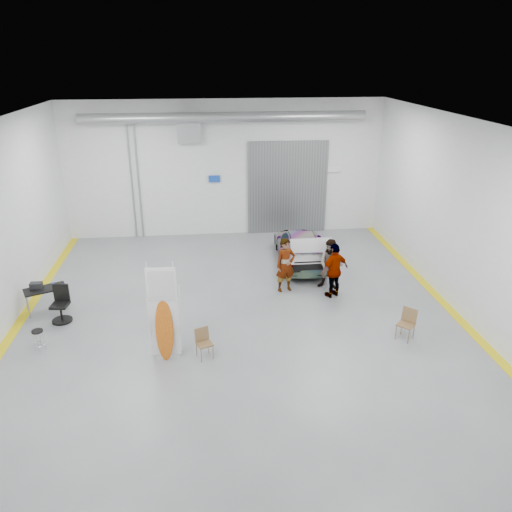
{
  "coord_description": "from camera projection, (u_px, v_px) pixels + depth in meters",
  "views": [
    {
      "loc": [
        -0.99,
        -13.88,
        7.77
      ],
      "look_at": [
        0.66,
        1.4,
        1.5
      ],
      "focal_mm": 35.0,
      "sensor_mm": 36.0,
      "label": 1
    }
  ],
  "objects": [
    {
      "name": "sedan_car",
      "position": [
        300.0,
        246.0,
        19.79
      ],
      "size": [
        2.08,
        4.56,
        1.29
      ],
      "primitive_type": "imported",
      "rotation": [
        0.0,
        0.0,
        3.08
      ],
      "color": "silver",
      "rests_on": "ground"
    },
    {
      "name": "folding_chair_far",
      "position": [
        405.0,
        330.0,
        14.51
      ],
      "size": [
        0.61,
        0.7,
        0.93
      ],
      "rotation": [
        0.0,
        0.0,
        -0.78
      ],
      "color": "brown",
      "rests_on": "ground"
    },
    {
      "name": "office_chair",
      "position": [
        61.0,
        306.0,
        15.43
      ],
      "size": [
        0.62,
        0.62,
        1.16
      ],
      "rotation": [
        0.0,
        0.0,
        -0.12
      ],
      "color": "black",
      "rests_on": "ground"
    },
    {
      "name": "person_a",
      "position": [
        286.0,
        265.0,
        17.23
      ],
      "size": [
        0.8,
        0.63,
        1.93
      ],
      "primitive_type": "imported",
      "rotation": [
        0.0,
        0.0,
        0.26
      ],
      "color": "#966452",
      "rests_on": "ground"
    },
    {
      "name": "trunk_lid",
      "position": [
        311.0,
        249.0,
        17.71
      ],
      "size": [
        1.51,
        0.92,
        0.04
      ],
      "primitive_type": "cube",
      "color": "silver",
      "rests_on": "sedan_car"
    },
    {
      "name": "work_table",
      "position": [
        43.0,
        288.0,
        15.92
      ],
      "size": [
        1.4,
        1.09,
        1.03
      ],
      "rotation": [
        0.0,
        0.0,
        0.42
      ],
      "color": "gray",
      "rests_on": "ground"
    },
    {
      "name": "room_shell",
      "position": [
        241.0,
        174.0,
        16.33
      ],
      "size": [
        14.02,
        16.18,
        6.01
      ],
      "color": "silver",
      "rests_on": "ground"
    },
    {
      "name": "person_c",
      "position": [
        334.0,
        270.0,
        16.83
      ],
      "size": [
        1.2,
        0.9,
        1.92
      ],
      "primitive_type": "imported",
      "rotation": [
        0.0,
        0.0,
        3.59
      ],
      "color": "brown",
      "rests_on": "ground"
    },
    {
      "name": "surfboard_display",
      "position": [
        164.0,
        321.0,
        13.25
      ],
      "size": [
        0.81,
        0.25,
        2.86
      ],
      "rotation": [
        0.0,
        0.0,
        -0.06
      ],
      "color": "white",
      "rests_on": "ground"
    },
    {
      "name": "person_b",
      "position": [
        331.0,
        264.0,
        17.41
      ],
      "size": [
        1.11,
        1.01,
        1.83
      ],
      "primitive_type": "imported",
      "rotation": [
        0.0,
        0.0,
        -0.45
      ],
      "color": "teal",
      "rests_on": "ground"
    },
    {
      "name": "ground",
      "position": [
        240.0,
        317.0,
        15.81
      ],
      "size": [
        16.0,
        16.0,
        0.0
      ],
      "primitive_type": "plane",
      "color": "slate",
      "rests_on": "ground"
    },
    {
      "name": "folding_chair_near",
      "position": [
        205.0,
        349.0,
        13.63
      ],
      "size": [
        0.51,
        0.54,
        0.84
      ],
      "rotation": [
        0.0,
        0.0,
        0.38
      ],
      "color": "brown",
      "rests_on": "ground"
    },
    {
      "name": "shop_stool",
      "position": [
        39.0,
        340.0,
        13.93
      ],
      "size": [
        0.33,
        0.33,
        0.64
      ],
      "rotation": [
        0.0,
        0.0,
        -0.4
      ],
      "color": "black",
      "rests_on": "ground"
    }
  ]
}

